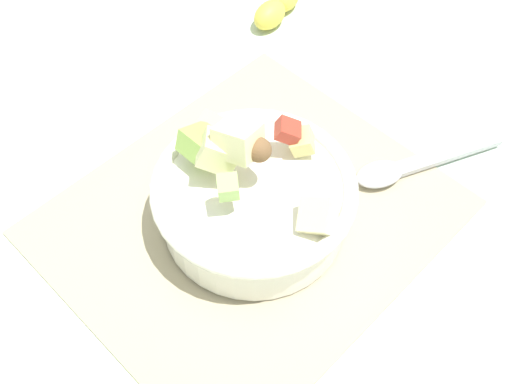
# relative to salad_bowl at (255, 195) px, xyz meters

# --- Properties ---
(ground_plane) EXTENTS (2.40, 2.40, 0.00)m
(ground_plane) POSITION_rel_salad_bowl_xyz_m (0.00, -0.01, -0.05)
(ground_plane) COLOR silver
(placemat) EXTENTS (0.40, 0.35, 0.01)m
(placemat) POSITION_rel_salad_bowl_xyz_m (0.00, -0.01, -0.04)
(placemat) COLOR tan
(placemat) RESTS_ON ground_plane
(salad_bowl) EXTENTS (0.21, 0.21, 0.14)m
(salad_bowl) POSITION_rel_salad_bowl_xyz_m (0.00, 0.00, 0.00)
(salad_bowl) COLOR white
(salad_bowl) RESTS_ON placemat
(serving_spoon) EXTENTS (0.18, 0.10, 0.01)m
(serving_spoon) POSITION_rel_salad_bowl_xyz_m (-0.17, 0.08, -0.03)
(serving_spoon) COLOR #B7B7BC
(serving_spoon) RESTS_ON placemat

